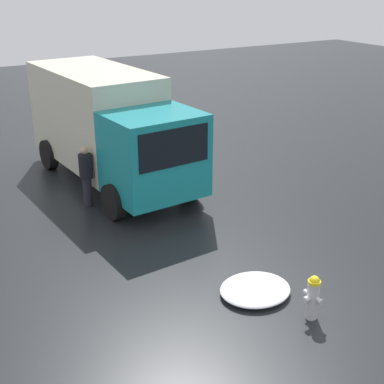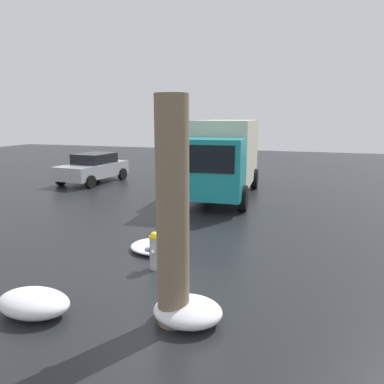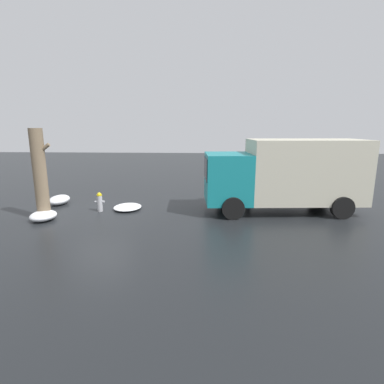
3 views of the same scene
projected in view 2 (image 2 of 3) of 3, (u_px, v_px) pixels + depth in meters
name	position (u px, v px, depth m)	size (l,w,h in m)	color
ground_plane	(155.00, 269.00, 8.10)	(60.00, 60.00, 0.00)	black
fire_hydrant	(154.00, 250.00, 8.02)	(0.42, 0.32, 0.84)	#B7B7BC
tree_trunk	(173.00, 214.00, 5.66)	(0.77, 0.51, 3.57)	#7F6B51
delivery_truck	(224.00, 156.00, 15.38)	(6.74, 2.88, 3.10)	teal
pedestrian	(185.00, 178.00, 14.62)	(0.35, 0.35, 1.60)	#23232D
parked_car	(93.00, 168.00, 18.70)	(3.96, 2.23, 1.45)	#ADB2B7
snow_pile_by_hydrant	(188.00, 311.00, 5.98)	(0.96, 1.12, 0.37)	white
snow_pile_curbside	(158.00, 246.00, 9.23)	(1.22, 1.38, 0.20)	white
snow_pile_by_tree	(34.00, 303.00, 6.20)	(0.85, 1.29, 0.42)	white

